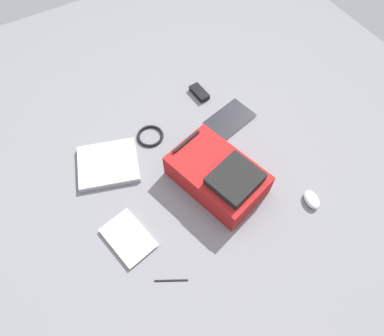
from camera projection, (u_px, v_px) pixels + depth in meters
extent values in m
plane|color=slate|center=(182.00, 171.00, 1.75)|extent=(3.33, 3.33, 0.00)
cube|color=maroon|center=(217.00, 175.00, 1.65)|extent=(0.41, 0.52, 0.14)
cube|color=black|center=(235.00, 179.00, 1.53)|extent=(0.27, 0.25, 0.04)
cylinder|color=black|center=(186.00, 141.00, 1.66)|extent=(0.17, 0.06, 0.02)
cube|color=#929296|center=(108.00, 165.00, 1.76)|extent=(0.38, 0.35, 0.02)
cube|color=#B7B7BC|center=(108.00, 163.00, 1.74)|extent=(0.37, 0.34, 0.01)
cube|color=silver|center=(230.00, 120.00, 1.91)|extent=(0.29, 0.22, 0.01)
cube|color=black|center=(230.00, 119.00, 1.91)|extent=(0.30, 0.23, 0.00)
cube|color=silver|center=(128.00, 238.00, 1.56)|extent=(0.21, 0.27, 0.02)
cube|color=silver|center=(128.00, 237.00, 1.55)|extent=(0.21, 0.27, 0.00)
ellipsoid|color=silver|center=(312.00, 200.00, 1.64)|extent=(0.08, 0.11, 0.04)
torus|color=black|center=(150.00, 136.00, 1.85)|extent=(0.15, 0.15, 0.02)
cube|color=black|center=(199.00, 93.00, 2.00)|extent=(0.07, 0.14, 0.03)
cylinder|color=black|center=(171.00, 280.00, 1.46)|extent=(0.13, 0.08, 0.01)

